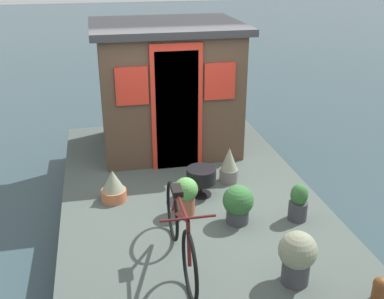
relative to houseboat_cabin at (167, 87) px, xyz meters
name	(u,v)px	position (x,y,z in m)	size (l,w,h in m)	color
ground_plane	(189,226)	(-1.64, 0.00, -1.49)	(60.00, 60.00, 0.00)	#2D4247
houseboat_deck	(189,209)	(-1.64, 0.00, -1.24)	(5.50, 3.23, 0.51)	#424C47
houseboat_cabin	(167,87)	(0.00, 0.00, 0.00)	(1.84, 2.23, 1.95)	#4C3828
bicycle	(180,232)	(-3.07, 0.38, -0.62)	(1.62, 0.50, 0.78)	black
potted_plant_fern	(298,203)	(-2.54, -1.12, -0.77)	(0.22, 0.22, 0.46)	#38383D
potted_plant_sage	(113,186)	(-1.63, 0.97, -0.79)	(0.32, 0.32, 0.41)	#B2603D
potted_plant_basil	(297,256)	(-3.58, -0.63, -0.69)	(0.36, 0.36, 0.54)	#38383D
potted_plant_thyme	(229,166)	(-1.43, -0.60, -0.75)	(0.26, 0.26, 0.50)	slate
potted_plant_succulent	(238,203)	(-2.45, -0.41, -0.74)	(0.36, 0.36, 0.47)	#38383D
potted_plant_rosemary	(186,194)	(-2.13, 0.14, -0.73)	(0.29, 0.29, 0.46)	#935138
charcoal_grill	(201,176)	(-1.73, -0.14, -0.72)	(0.38, 0.38, 0.38)	black
mooring_bollard	(380,289)	(-3.99, -1.27, -0.85)	(0.14, 0.14, 0.25)	brown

